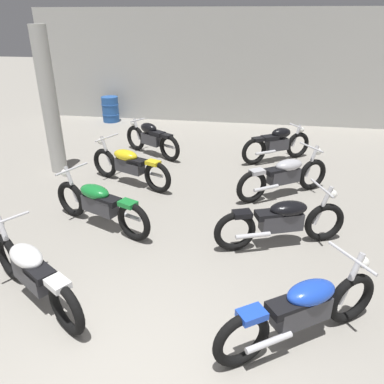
% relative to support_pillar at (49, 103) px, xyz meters
% --- Properties ---
extents(back_wall, '(13.16, 0.24, 3.60)m').
position_rel_support_pillar_xyz_m(back_wall, '(3.51, 5.22, 0.20)').
color(back_wall, '#B2B2AD').
rests_on(back_wall, ground).
extents(support_pillar, '(0.36, 0.36, 3.20)m').
position_rel_support_pillar_xyz_m(support_pillar, '(0.00, 0.00, 0.00)').
color(support_pillar, '#B2B2AD').
rests_on(support_pillar, ground).
extents(motorcycle_left_row_0, '(1.88, 1.27, 0.97)m').
position_rel_support_pillar_xyz_m(motorcycle_left_row_0, '(1.90, -4.26, -1.15)').
color(motorcycle_left_row_0, black).
rests_on(motorcycle_left_row_0, ground).
extents(motorcycle_left_row_1, '(2.03, 1.05, 0.97)m').
position_rel_support_pillar_xyz_m(motorcycle_left_row_1, '(1.99, -2.33, -1.15)').
color(motorcycle_left_row_1, black).
rests_on(motorcycle_left_row_1, ground).
extents(motorcycle_left_row_2, '(2.03, 1.05, 0.97)m').
position_rel_support_pillar_xyz_m(motorcycle_left_row_2, '(1.91, -0.48, -1.15)').
color(motorcycle_left_row_2, black).
rests_on(motorcycle_left_row_2, ground).
extents(motorcycle_left_row_3, '(1.73, 1.14, 0.88)m').
position_rel_support_pillar_xyz_m(motorcycle_left_row_3, '(1.88, 1.43, -1.14)').
color(motorcycle_left_row_3, black).
rests_on(motorcycle_left_row_3, ground).
extents(motorcycle_right_row_0, '(1.86, 1.31, 0.97)m').
position_rel_support_pillar_xyz_m(motorcycle_right_row_0, '(5.16, -4.37, -1.15)').
color(motorcycle_right_row_0, black).
rests_on(motorcycle_right_row_0, ground).
extents(motorcycle_right_row_1, '(2.07, 0.97, 0.97)m').
position_rel_support_pillar_xyz_m(motorcycle_right_row_1, '(5.03, -2.41, -1.15)').
color(motorcycle_right_row_1, black).
rests_on(motorcycle_right_row_1, ground).
extents(motorcycle_right_row_2, '(1.86, 1.31, 0.97)m').
position_rel_support_pillar_xyz_m(motorcycle_right_row_2, '(5.17, -0.52, -1.15)').
color(motorcycle_right_row_2, black).
rests_on(motorcycle_right_row_2, ground).
extents(motorcycle_right_row_3, '(1.72, 1.15, 0.88)m').
position_rel_support_pillar_xyz_m(motorcycle_right_row_3, '(5.10, 1.53, -1.14)').
color(motorcycle_right_row_3, black).
rests_on(motorcycle_right_row_3, ground).
extents(oil_drum, '(0.59, 0.59, 0.85)m').
position_rel_support_pillar_xyz_m(oil_drum, '(-0.43, 4.57, -1.18)').
color(oil_drum, '#23519E').
rests_on(oil_drum, ground).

